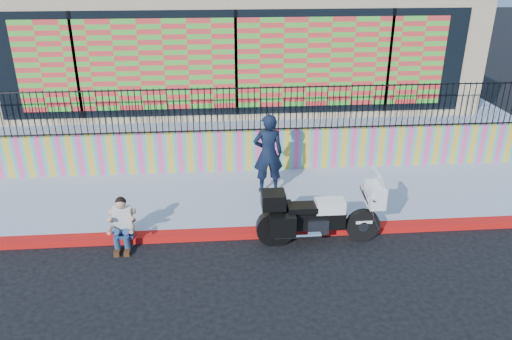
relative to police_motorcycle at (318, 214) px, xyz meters
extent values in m
plane|color=black|center=(-1.45, 0.35, -0.67)|extent=(90.00, 90.00, 0.00)
cube|color=red|center=(-1.45, 0.35, -0.59)|extent=(16.00, 0.30, 0.15)
cube|color=#98A0B6|center=(-1.45, 2.00, -0.59)|extent=(16.00, 3.00, 0.15)
cube|color=#FF438F|center=(-1.45, 3.60, 0.03)|extent=(16.00, 0.20, 1.10)
cube|color=#98A0B6|center=(-1.45, 8.70, -0.04)|extent=(16.00, 10.00, 1.25)
cube|color=tan|center=(-1.45, 8.50, 2.58)|extent=(14.00, 8.00, 4.00)
cube|color=black|center=(-1.45, 4.48, 2.18)|extent=(12.60, 0.04, 2.80)
cube|color=#EC3634|center=(-1.45, 4.45, 2.18)|extent=(11.48, 0.02, 2.40)
cylinder|color=black|center=(0.97, 0.00, -0.31)|extent=(0.72, 0.15, 0.72)
cylinder|color=black|center=(-0.87, 0.00, -0.31)|extent=(0.72, 0.15, 0.72)
cube|color=black|center=(0.05, 0.00, -0.13)|extent=(1.03, 0.30, 0.37)
cube|color=silver|center=(0.00, 0.00, -0.23)|extent=(0.43, 0.37, 0.33)
cube|color=white|center=(0.25, 0.00, 0.18)|extent=(0.60, 0.35, 0.26)
cube|color=black|center=(-0.33, 0.00, 0.16)|extent=(0.60, 0.37, 0.13)
cube|color=white|center=(1.17, 0.00, 0.40)|extent=(0.33, 0.56, 0.46)
cube|color=silver|center=(1.21, 0.00, 0.74)|extent=(0.20, 0.50, 0.37)
cube|color=black|center=(-0.93, 0.00, 0.36)|extent=(0.48, 0.46, 0.33)
cube|color=black|center=(-0.76, -0.33, -0.07)|extent=(0.52, 0.20, 0.43)
cube|color=black|center=(-0.76, 0.33, -0.07)|extent=(0.52, 0.20, 0.43)
cube|color=white|center=(0.97, 0.00, -0.20)|extent=(0.35, 0.17, 0.07)
imported|color=black|center=(-0.80, 2.22, 0.48)|extent=(0.74, 0.50, 1.99)
cube|color=navy|center=(-4.00, 0.31, -0.43)|extent=(0.36, 0.28, 0.18)
cube|color=silver|center=(-4.00, 0.27, -0.08)|extent=(0.38, 0.27, 0.54)
sphere|color=tan|center=(-4.00, 0.23, 0.28)|extent=(0.21, 0.21, 0.21)
cube|color=#472814|center=(-4.10, -0.13, -0.62)|extent=(0.11, 0.26, 0.10)
cube|color=#472814|center=(-3.90, -0.13, -0.62)|extent=(0.11, 0.26, 0.10)
camera|label=1|loc=(-1.99, -8.89, 4.97)|focal=35.00mm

